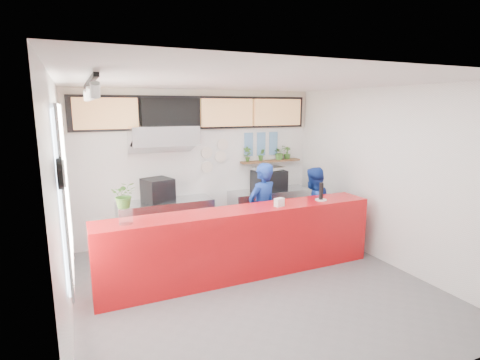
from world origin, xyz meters
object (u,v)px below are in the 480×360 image
object	(u,v)px
panini_oven	(158,190)
staff_center	(262,211)
pepper_mill	(321,191)
espresso_machine	(269,180)
staff_right	(312,208)
service_counter	(242,242)

from	to	relation	value
panini_oven	staff_center	xyz separation A→B (m)	(1.58, -1.24, -0.26)
panini_oven	pepper_mill	world-z (taller)	pepper_mill
panini_oven	staff_center	bearing A→B (deg)	-55.29
espresso_machine	staff_center	xyz separation A→B (m)	(-0.81, -1.24, -0.26)
espresso_machine	pepper_mill	size ratio (longest dim) A/B	2.33
pepper_mill	espresso_machine	bearing A→B (deg)	90.18
panini_oven	staff_right	distance (m)	2.95
panini_oven	espresso_machine	world-z (taller)	panini_oven
service_counter	pepper_mill	distance (m)	1.62
staff_center	staff_right	world-z (taller)	staff_center
panini_oven	pepper_mill	distance (m)	3.02
service_counter	staff_right	xyz separation A→B (m)	(1.72, 0.56, 0.23)
service_counter	staff_center	bearing A→B (deg)	40.93
staff_center	pepper_mill	distance (m)	1.09
service_counter	espresso_machine	size ratio (longest dim) A/B	6.73
panini_oven	staff_center	size ratio (longest dim) A/B	0.29
espresso_machine	staff_right	size ratio (longest dim) A/B	0.43
pepper_mill	service_counter	bearing A→B (deg)	178.46
panini_oven	pepper_mill	size ratio (longest dim) A/B	1.71
panini_oven	staff_center	distance (m)	2.02
service_counter	staff_right	bearing A→B (deg)	18.05
staff_center	staff_right	size ratio (longest dim) A/B	1.10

